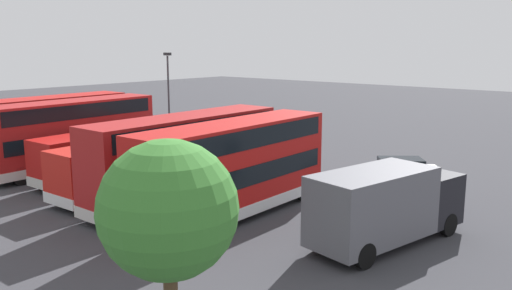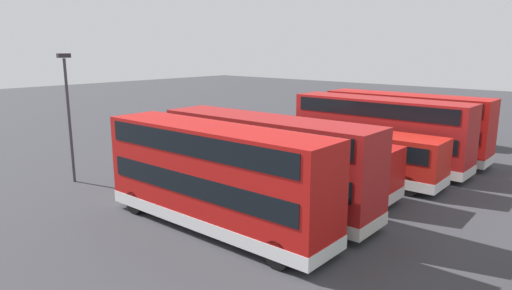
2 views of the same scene
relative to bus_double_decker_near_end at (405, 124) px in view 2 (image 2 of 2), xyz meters
name	(u,v)px [view 2 (image 2 of 2)]	position (x,y,z in m)	size (l,w,h in m)	color
ground_plane	(206,156)	(9.06, -11.00, -2.45)	(140.00, 140.00, 0.00)	#38383D
bus_double_decker_near_end	(405,124)	(0.00, 0.00, 0.00)	(2.89, 11.52, 4.55)	#B71411
bus_double_decker_second	(379,130)	(3.57, -0.18, 0.00)	(2.75, 11.66, 4.55)	#A51919
bus_single_deck_third	(344,151)	(7.10, -0.66, -0.83)	(3.07, 12.01, 2.95)	red
bus_single_deck_fourth	(304,161)	(10.78, -0.97, -0.83)	(3.08, 10.66, 2.95)	#B71411
bus_double_decker_fifth	(266,161)	(14.69, -0.40, 0.00)	(2.95, 11.51, 4.55)	#A51919
bus_double_decker_sixth	(214,175)	(17.99, -0.44, 0.00)	(2.88, 11.51, 4.55)	#B71411
box_truck_blue	(425,120)	(-7.17, -1.36, -0.74)	(3.87, 7.84, 3.20)	#595960
car_hatchback_silver	(302,125)	(-3.27, -11.34, -1.75)	(4.39, 4.07, 1.43)	silver
lamp_post_tall	(68,108)	(18.62, -11.91, 1.94)	(0.70, 0.30, 7.43)	#38383D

